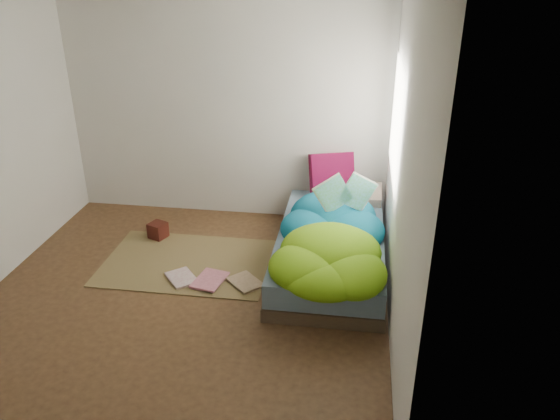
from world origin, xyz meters
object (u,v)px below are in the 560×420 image
object	(u,v)px
pillow_magenta	(332,175)
floor_book_b	(197,278)
open_book	(346,183)
wooden_box	(158,230)
bed	(330,249)
floor_book_a	(170,281)

from	to	relation	value
pillow_magenta	floor_book_b	size ratio (longest dim) A/B	1.36
open_book	wooden_box	world-z (taller)	open_book
bed	open_book	xyz separation A→B (m)	(0.11, 0.07, 0.66)
pillow_magenta	floor_book_b	world-z (taller)	pillow_magenta
pillow_magenta	floor_book_a	distance (m)	2.07
bed	open_book	size ratio (longest dim) A/B	4.15
bed	floor_book_a	xyz separation A→B (m)	(-1.42, -0.55, -0.14)
bed	open_book	bearing A→B (deg)	30.86
wooden_box	floor_book_b	world-z (taller)	wooden_box
bed	floor_book_b	size ratio (longest dim) A/B	5.86
bed	wooden_box	xyz separation A→B (m)	(-1.82, 0.28, -0.08)
floor_book_b	bed	bearing A→B (deg)	33.21
open_book	floor_book_a	xyz separation A→B (m)	(-1.53, -0.62, -0.80)
pillow_magenta	open_book	world-z (taller)	open_book
pillow_magenta	floor_book_a	world-z (taller)	pillow_magenta
wooden_box	floor_book_b	bearing A→B (deg)	-49.31
pillow_magenta	floor_book_b	distance (m)	1.86
bed	pillow_magenta	bearing A→B (deg)	93.50
floor_book_b	floor_book_a	bearing A→B (deg)	-146.86
floor_book_a	wooden_box	bearing A→B (deg)	76.25
pillow_magenta	bed	bearing A→B (deg)	-105.57
bed	floor_book_a	size ratio (longest dim) A/B	6.57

